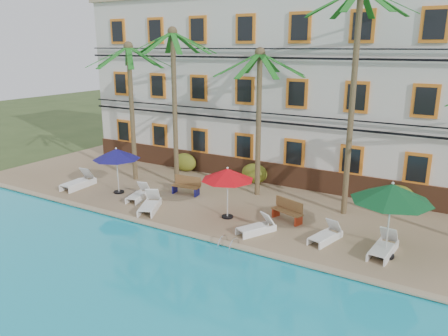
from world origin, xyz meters
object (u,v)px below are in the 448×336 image
Objects in this scene: palm_c at (259,102)px; lounger_d at (257,227)px; palm_d at (354,74)px; umbrella_blue at (116,154)px; lounger_b at (139,194)px; bench_right at (288,210)px; palm_a at (131,92)px; lounger_c at (150,204)px; lounger_f at (384,247)px; umbrella_red at (227,175)px; lounger_a at (79,182)px; bench_left at (186,185)px; lounger_e at (326,235)px; palm_b at (174,86)px; pool_ladder at (228,246)px; umbrella_green at (392,193)px.

palm_c is 6.57m from lounger_d.
palm_d is 12.00m from umbrella_blue.
palm_d is 5.57× the size of lounger_b.
umbrella_blue is 1.38× the size of lounger_d.
palm_d is (4.56, -0.35, 1.45)m from palm_c.
bench_right is at bearing 72.71° from lounger_d.
palm_a is 1.04× the size of palm_c.
lounger_c is (3.92, -3.41, -4.61)m from palm_a.
lounger_f is 4.40m from bench_right.
palm_a is 3.25× the size of umbrella_red.
umbrella_red is 9.19m from lounger_a.
bench_left is 5.90m from bench_right.
bench_right is (11.47, 1.44, 0.16)m from lounger_a.
lounger_e is (4.51, -0.12, -1.73)m from umbrella_red.
palm_b reaches higher than umbrella_blue.
lounger_e is (11.95, -2.45, -4.65)m from palm_a.
palm_d is 4.88× the size of lounger_c.
lounger_b is at bearing -170.56° from bench_right.
lounger_b is 0.87× the size of lounger_c.
umbrella_red is at bearing 120.99° from pool_ladder.
umbrella_blue is 1.17× the size of lounger_a.
umbrella_red reaches higher than lounger_b.
bench_left is (1.46, -1.15, -4.85)m from palm_b.
bench_left is at bearing 27.69° from umbrella_blue.
palm_d reaches higher than bench_left.
palm_b is 1.14× the size of palm_c.
lounger_f is (-0.11, 0.16, -2.13)m from umbrella_green.
palm_a is 5.57m from lounger_a.
umbrella_red is at bearing -143.77° from palm_d.
lounger_b is 1.00× the size of lounger_e.
umbrella_green is at bearing -15.07° from palm_b.
lounger_a is 1.31× the size of bench_right.
pool_ladder is at bearing -40.26° from bench_left.
lounger_f is at bearing -0.31° from lounger_e.
lounger_a is at bearing -156.18° from palm_c.
palm_a is 10.18× the size of pool_ladder.
lounger_b is 6.86m from pool_ladder.
palm_c reaches higher than lounger_f.
lounger_f is at bearing 0.88° from lounger_a.
bench_right reaches higher than lounger_f.
umbrella_red is 1.32× the size of lounger_b.
palm_a is 0.77× the size of palm_d.
palm_a is 3.15× the size of umbrella_blue.
pool_ladder is (4.90, -4.15, -0.47)m from bench_left.
palm_d is at bearing 10.59° from bench_left.
umbrella_red is at bearing -156.42° from bench_right.
pool_ladder is (-3.04, -2.33, -0.25)m from lounger_e.
bench_left is at bearing -150.38° from palm_c.
lounger_a is 2.77× the size of pool_ladder.
palm_b is 4.75× the size of lounger_d.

